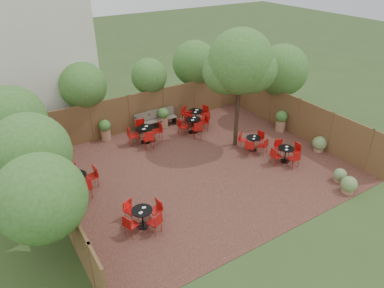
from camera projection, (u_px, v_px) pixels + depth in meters
ground at (199, 168)px, 15.78m from camera, size 80.00×80.00×0.00m
courtyard_paving at (199, 168)px, 15.78m from camera, size 12.00×10.00×0.02m
fence_back at (147, 109)px, 18.99m from camera, size 12.00×0.08×2.00m
fence_left at (56, 194)px, 12.49m from camera, size 0.08×10.00×2.00m
fence_right at (297, 117)px, 18.10m from camera, size 0.08×10.00×2.00m
neighbour_building at (35, 52)px, 17.65m from camera, size 5.00×4.00×8.00m
overhang_foliage at (136, 100)px, 15.43m from camera, size 15.91×10.81×2.76m
courtyard_tree at (240, 66)px, 15.66m from camera, size 2.98×2.92×5.62m
park_bench_left at (149, 121)px, 18.90m from camera, size 1.54×0.50×0.95m
park_bench_right at (162, 117)px, 19.26m from camera, size 1.57×0.58×0.95m
bistro_tables at (181, 146)px, 16.59m from camera, size 10.14×7.48×0.95m
planters at (160, 128)px, 17.94m from camera, size 11.89×4.57×1.13m
low_shrubs at (333, 164)px, 15.42m from camera, size 2.32×3.51×0.73m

